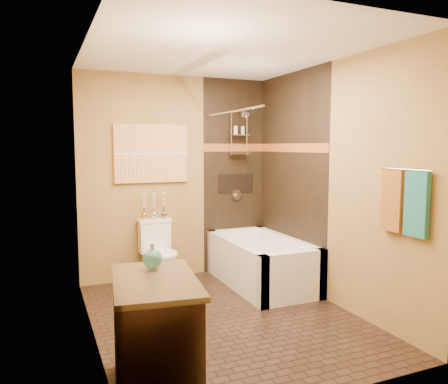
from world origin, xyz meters
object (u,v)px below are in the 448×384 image
toilet (158,253)px  vanity (155,335)px  sunset_painting (151,154)px  bathtub (261,266)px

toilet → vanity: bearing=-107.2°
sunset_painting → vanity: bearing=-103.6°
sunset_painting → toilet: 1.19m
sunset_painting → bathtub: (1.13, -0.73, -1.33)m
toilet → vanity: vanity is taller
sunset_painting → toilet: bearing=-90.0°
sunset_painting → bathtub: bearing=-32.8°
bathtub → toilet: bearing=157.4°
bathtub → toilet: size_ratio=1.96×
bathtub → toilet: 1.23m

